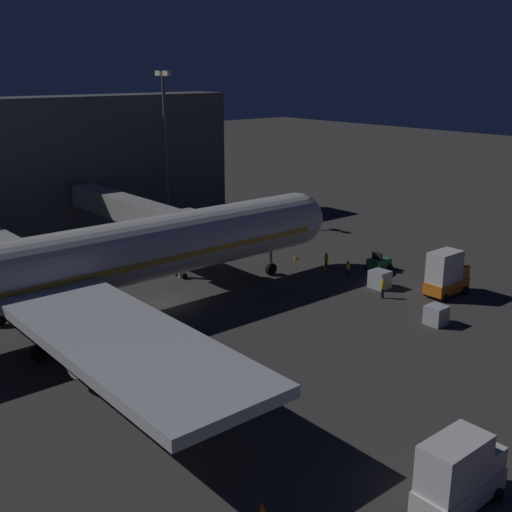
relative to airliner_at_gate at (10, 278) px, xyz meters
name	(u,v)px	position (x,y,z in m)	size (l,w,h in m)	color
ground_plane	(165,303)	(0.00, -13.14, -5.14)	(320.00, 320.00, 0.00)	#383533
airliner_at_gate	(10,278)	(0.00, 0.00, 0.00)	(49.97, 64.52, 19.91)	silver
jet_bridge	(139,213)	(12.86, -18.22, 0.11)	(24.18, 3.40, 6.77)	#9E9E99
apron_floodlight_mast	(165,138)	(25.50, -29.81, 6.17)	(2.90, 0.50, 19.69)	#59595E
baggage_tug_lead	(379,263)	(-6.08, -35.07, -4.36)	(1.86, 2.30, 1.95)	#287038
ops_van	(459,473)	(-32.14, -8.97, -3.24)	(2.36, 5.08, 3.82)	silver
catering_truck	(446,274)	(-14.79, -33.87, -3.06)	(2.36, 4.48, 4.23)	orange
baggage_container_near_belt	(436,315)	(-18.30, -27.38, -4.36)	(1.52, 1.55, 1.57)	#B7BABF
baggage_container_far_row	(380,279)	(-9.59, -30.91, -4.30)	(1.72, 1.55, 1.68)	#B7BABF
ground_crew_near_nose_gear	(348,268)	(-5.34, -31.17, -4.22)	(0.40, 0.40, 1.67)	black
ground_crew_under_port_wing	(383,287)	(-11.60, -28.88, -4.12)	(0.40, 0.40, 1.85)	black
ground_crew_by_tug	(326,260)	(-2.17, -31.38, -4.18)	(0.40, 0.40, 1.74)	black
traffic_cone_nose_port	(325,266)	(-2.20, -31.16, -4.87)	(0.36, 0.36, 0.55)	orange
traffic_cone_nose_starboard	(296,257)	(2.20, -31.16, -4.87)	(0.36, 0.36, 0.55)	orange
traffic_cone_wingtip_svc_side	(262,507)	(-26.48, -1.74, -4.87)	(0.36, 0.36, 0.55)	orange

